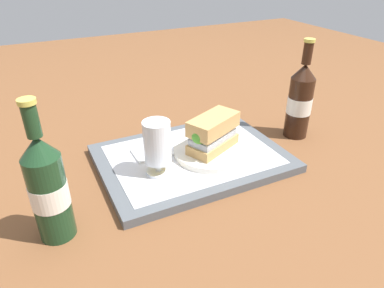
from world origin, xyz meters
TOP-DOWN VIEW (x-y plane):
  - ground_plane at (0.00, 0.00)m, footprint 3.00×3.00m
  - tray at (0.00, 0.00)m, footprint 0.44×0.32m
  - placemat at (0.00, 0.00)m, footprint 0.38×0.27m
  - plate at (-0.05, 0.02)m, footprint 0.19×0.19m
  - sandwich at (-0.04, 0.02)m, footprint 0.14×0.11m
  - beer_glass at (0.10, 0.04)m, footprint 0.06×0.06m
  - napkin_folded at (0.09, -0.05)m, footprint 0.09×0.07m
  - beer_bottle at (0.33, 0.11)m, footprint 0.07×0.07m
  - second_bottle at (-0.32, 0.00)m, footprint 0.07×0.07m

SIDE VIEW (x-z plane):
  - ground_plane at x=0.00m, z-range 0.00..0.00m
  - tray at x=0.00m, z-range 0.00..0.02m
  - placemat at x=0.00m, z-range 0.02..0.02m
  - napkin_folded at x=0.09m, z-range 0.02..0.03m
  - plate at x=-0.05m, z-range 0.02..0.04m
  - sandwich at x=-0.04m, z-range 0.04..0.12m
  - beer_glass at x=0.10m, z-range 0.03..0.15m
  - beer_bottle at x=0.33m, z-range -0.03..0.24m
  - second_bottle at x=-0.32m, z-range -0.03..0.24m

